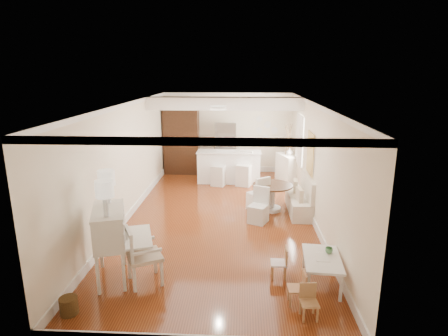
# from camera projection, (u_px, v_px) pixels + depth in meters

# --- Properties ---
(room) EXTENTS (9.00, 9.04, 2.82)m
(room) POSITION_uv_depth(u_px,v_px,m) (222.00, 137.00, 9.08)
(room) COLOR brown
(room) RESTS_ON ground
(secretary_bureau) EXTENTS (1.27, 1.28, 1.29)m
(secretary_bureau) POSITION_uv_depth(u_px,v_px,m) (110.00, 244.00, 6.40)
(secretary_bureau) COLOR silver
(secretary_bureau) RESTS_ON ground
(gustavian_armchair) EXTENTS (0.79, 0.79, 1.02)m
(gustavian_armchair) POSITION_uv_depth(u_px,v_px,m) (144.00, 255.00, 6.32)
(gustavian_armchair) COLOR silver
(gustavian_armchair) RESTS_ON ground
(wicker_basket) EXTENTS (0.35, 0.35, 0.27)m
(wicker_basket) POSITION_uv_depth(u_px,v_px,m) (69.00, 306.00, 5.57)
(wicker_basket) COLOR #503719
(wicker_basket) RESTS_ON ground
(kids_table) EXTENTS (0.68, 1.05, 0.50)m
(kids_table) POSITION_uv_depth(u_px,v_px,m) (321.00, 271.00, 6.31)
(kids_table) COLOR white
(kids_table) RESTS_ON ground
(kids_chair_a) EXTENTS (0.27, 0.27, 0.55)m
(kids_chair_a) POSITION_uv_depth(u_px,v_px,m) (297.00, 288.00, 5.77)
(kids_chair_a) COLOR tan
(kids_chair_a) RESTS_ON ground
(kids_chair_b) EXTENTS (0.29, 0.29, 0.58)m
(kids_chair_b) POSITION_uv_depth(u_px,v_px,m) (279.00, 262.00, 6.52)
(kids_chair_b) COLOR #AA7A4D
(kids_chair_b) RESTS_ON ground
(kids_chair_c) EXTENTS (0.28, 0.28, 0.52)m
(kids_chair_c) POSITION_uv_depth(u_px,v_px,m) (309.00, 302.00, 5.44)
(kids_chair_c) COLOR #AD7D4E
(kids_chair_c) RESTS_ON ground
(banquette) EXTENTS (0.52, 1.60, 0.98)m
(banquette) POSITION_uv_depth(u_px,v_px,m) (299.00, 194.00, 9.52)
(banquette) COLOR silver
(banquette) RESTS_ON ground
(dining_table) EXTENTS (1.20, 1.20, 0.70)m
(dining_table) POSITION_uv_depth(u_px,v_px,m) (272.00, 198.00, 9.67)
(dining_table) COLOR #402514
(dining_table) RESTS_ON ground
(slip_chair_near) EXTENTS (0.54, 0.55, 0.86)m
(slip_chair_near) POSITION_uv_depth(u_px,v_px,m) (258.00, 205.00, 8.88)
(slip_chair_near) COLOR silver
(slip_chair_near) RESTS_ON ground
(slip_chair_far) EXTENTS (0.62, 0.62, 0.92)m
(slip_chair_far) POSITION_uv_depth(u_px,v_px,m) (258.00, 193.00, 9.69)
(slip_chair_far) COLOR white
(slip_chair_far) RESTS_ON ground
(breakfast_counter) EXTENTS (2.05, 0.65, 1.03)m
(breakfast_counter) POSITION_uv_depth(u_px,v_px,m) (229.00, 167.00, 12.12)
(breakfast_counter) COLOR white
(breakfast_counter) RESTS_ON ground
(bar_stool_left) EXTENTS (0.50, 0.50, 1.03)m
(bar_stool_left) POSITION_uv_depth(u_px,v_px,m) (219.00, 170.00, 11.78)
(bar_stool_left) COLOR silver
(bar_stool_left) RESTS_ON ground
(bar_stool_right) EXTENTS (0.54, 0.54, 1.08)m
(bar_stool_right) POSITION_uv_depth(u_px,v_px,m) (244.00, 169.00, 11.76)
(bar_stool_right) COLOR white
(bar_stool_right) RESTS_ON ground
(pantry_cabinet) EXTENTS (1.20, 0.60, 2.30)m
(pantry_cabinet) POSITION_uv_depth(u_px,v_px,m) (182.00, 141.00, 13.09)
(pantry_cabinet) COLOR #381E11
(pantry_cabinet) RESTS_ON ground
(fridge) EXTENTS (0.75, 0.65, 1.80)m
(fridge) POSITION_uv_depth(u_px,v_px,m) (236.00, 149.00, 13.03)
(fridge) COLOR silver
(fridge) RESTS_ON ground
(sideboard) EXTENTS (0.73, 1.04, 0.91)m
(sideboard) POSITION_uv_depth(u_px,v_px,m) (287.00, 169.00, 12.13)
(sideboard) COLOR white
(sideboard) RESTS_ON ground
(pencil_cup) EXTENTS (0.16, 0.16, 0.10)m
(pencil_cup) POSITION_uv_depth(u_px,v_px,m) (329.00, 250.00, 6.39)
(pencil_cup) COLOR #54905B
(pencil_cup) RESTS_ON kids_table
(branch_vase) EXTENTS (0.26, 0.26, 0.22)m
(branch_vase) POSITION_uv_depth(u_px,v_px,m) (290.00, 151.00, 12.01)
(branch_vase) COLOR white
(branch_vase) RESTS_ON sideboard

